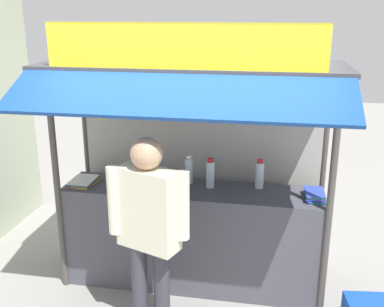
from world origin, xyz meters
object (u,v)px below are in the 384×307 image
at_px(banana_bunch_leftmost, 143,112).
at_px(water_bottle_center, 260,175).
at_px(water_bottle_back_left, 189,170).
at_px(water_bottle_far_left, 210,174).
at_px(magazine_stack_right, 154,190).
at_px(banana_bunch_rightmost, 101,111).
at_px(vendor_person, 149,222).
at_px(banana_bunch_inner_left, 180,109).
at_px(magazine_stack_left, 315,195).
at_px(magazine_stack_front_right, 84,181).

bearing_deg(banana_bunch_leftmost, water_bottle_center, 28.37).
distance_m(water_bottle_center, water_bottle_back_left, 0.68).
bearing_deg(water_bottle_far_left, magazine_stack_right, -155.29).
height_order(water_bottle_back_left, banana_bunch_rightmost, banana_bunch_rightmost).
relative_size(water_bottle_far_left, water_bottle_center, 1.00).
distance_m(banana_bunch_leftmost, vendor_person, 0.90).
height_order(magazine_stack_right, banana_bunch_inner_left, banana_bunch_inner_left).
bearing_deg(water_bottle_back_left, magazine_stack_left, -8.67).
xyz_separation_m(water_bottle_center, water_bottle_back_left, (-0.68, 0.01, -0.00)).
distance_m(banana_bunch_inner_left, banana_bunch_leftmost, 0.32).
xyz_separation_m(water_bottle_center, magazine_stack_right, (-0.95, -0.29, -0.11)).
bearing_deg(water_bottle_center, vendor_person, -130.02).
bearing_deg(banana_bunch_inner_left, magazine_stack_left, 16.91).
distance_m(water_bottle_far_left, magazine_stack_front_right, 1.23).
bearing_deg(vendor_person, banana_bunch_leftmost, -50.57).
xyz_separation_m(magazine_stack_left, vendor_person, (-1.31, -0.79, -0.00)).
bearing_deg(magazine_stack_right, water_bottle_center, 16.98).
height_order(water_bottle_far_left, banana_bunch_leftmost, banana_bunch_leftmost).
distance_m(water_bottle_far_left, magazine_stack_left, 0.97).
height_order(magazine_stack_front_right, banana_bunch_leftmost, banana_bunch_leftmost).
relative_size(magazine_stack_right, banana_bunch_inner_left, 1.16).
relative_size(banana_bunch_inner_left, vendor_person, 0.16).
bearing_deg(magazine_stack_front_right, banana_bunch_inner_left, -17.84).
bearing_deg(water_bottle_center, magazine_stack_left, -18.83).
relative_size(magazine_stack_front_right, banana_bunch_inner_left, 1.14).
relative_size(magazine_stack_left, banana_bunch_rightmost, 0.96).
distance_m(water_bottle_far_left, banana_bunch_leftmost, 0.96).
xyz_separation_m(water_bottle_back_left, banana_bunch_rightmost, (-0.64, -0.53, 0.67)).
distance_m(magazine_stack_front_right, banana_bunch_rightmost, 0.92).
bearing_deg(vendor_person, banana_bunch_inner_left, -89.37).
bearing_deg(water_bottle_center, water_bottle_back_left, 179.23).
bearing_deg(banana_bunch_inner_left, water_bottle_center, 38.69).
xyz_separation_m(magazine_stack_left, banana_bunch_leftmost, (-1.46, -0.35, 0.77)).
bearing_deg(banana_bunch_inner_left, banana_bunch_leftmost, -179.92).
height_order(water_bottle_center, magazine_stack_front_right, water_bottle_center).
xyz_separation_m(magazine_stack_front_right, magazine_stack_left, (2.18, 0.02, 0.01)).
bearing_deg(vendor_person, water_bottle_back_left, -77.15).
xyz_separation_m(water_bottle_far_left, vendor_person, (-0.35, -0.90, -0.10)).
bearing_deg(magazine_stack_front_right, magazine_stack_left, 0.45).
height_order(water_bottle_far_left, magazine_stack_front_right, water_bottle_far_left).
distance_m(magazine_stack_right, banana_bunch_leftmost, 0.82).
distance_m(magazine_stack_right, banana_bunch_inner_left, 0.90).
bearing_deg(water_bottle_center, banana_bunch_leftmost, -151.63).
bearing_deg(banana_bunch_rightmost, banana_bunch_leftmost, 0.41).
distance_m(banana_bunch_inner_left, banana_bunch_rightmost, 0.67).
distance_m(water_bottle_back_left, banana_bunch_rightmost, 1.07).
relative_size(banana_bunch_leftmost, vendor_person, 0.18).
relative_size(water_bottle_back_left, banana_bunch_inner_left, 1.01).
bearing_deg(magazine_stack_left, water_bottle_center, 161.17).
relative_size(water_bottle_far_left, banana_bunch_inner_left, 1.02).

